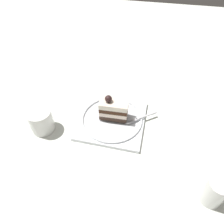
% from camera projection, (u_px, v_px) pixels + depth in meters
% --- Properties ---
extents(ground_plane, '(2.40, 2.40, 0.00)m').
position_uv_depth(ground_plane, '(116.00, 128.00, 0.75)').
color(ground_plane, silver).
extents(dessert_plate, '(0.23, 0.23, 0.02)m').
position_uv_depth(dessert_plate, '(112.00, 120.00, 0.76)').
color(dessert_plate, silver).
rests_on(dessert_plate, ground_plane).
extents(cake_slice, '(0.10, 0.05, 0.09)m').
position_uv_depth(cake_slice, '(114.00, 109.00, 0.74)').
color(cake_slice, '#37251B').
rests_on(cake_slice, dessert_plate).
extents(fork, '(0.10, 0.08, 0.00)m').
position_uv_depth(fork, '(140.00, 118.00, 0.75)').
color(fork, silver).
rests_on(fork, dessert_plate).
extents(drink_glass_near, '(0.08, 0.08, 0.08)m').
position_uv_depth(drink_glass_near, '(41.00, 122.00, 0.72)').
color(drink_glass_near, white).
rests_on(drink_glass_near, ground_plane).
extents(drink_glass_far, '(0.06, 0.06, 0.09)m').
position_uv_depth(drink_glass_far, '(215.00, 192.00, 0.55)').
color(drink_glass_far, white).
rests_on(drink_glass_far, ground_plane).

